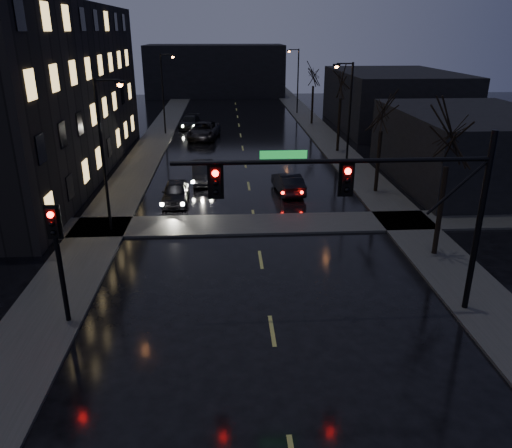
{
  "coord_description": "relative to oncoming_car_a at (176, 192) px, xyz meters",
  "views": [
    {
      "loc": [
        -1.52,
        -7.35,
        10.15
      ],
      "look_at": [
        -0.44,
        10.47,
        3.2
      ],
      "focal_mm": 35.0,
      "sensor_mm": 36.0,
      "label": 1
    }
  ],
  "objects": [
    {
      "name": "sidewalk_left",
      "position": [
        -3.76,
        12.32,
        -0.62
      ],
      "size": [
        3.0,
        140.0,
        0.12
      ],
      "primitive_type": "cube",
      "color": "#2D2D2B",
      "rests_on": "ground"
    },
    {
      "name": "sidewalk_right",
      "position": [
        13.24,
        12.32,
        -0.62
      ],
      "size": [
        3.0,
        140.0,
        0.12
      ],
      "primitive_type": "cube",
      "color": "#2D2D2B",
      "rests_on": "ground"
    },
    {
      "name": "sidewalk_cross",
      "position": [
        4.74,
        -4.18,
        -0.62
      ],
      "size": [
        40.0,
        3.0,
        0.12
      ],
      "primitive_type": "cube",
      "color": "#2D2D2B",
      "rests_on": "ground"
    },
    {
      "name": "apartment_block",
      "position": [
        -11.76,
        7.32,
        5.32
      ],
      "size": [
        12.0,
        30.0,
        12.0
      ],
      "primitive_type": "cube",
      "color": "black",
      "rests_on": "ground"
    },
    {
      "name": "commercial_right_near",
      "position": [
        20.24,
        3.32,
        1.82
      ],
      "size": [
        10.0,
        14.0,
        5.0
      ],
      "primitive_type": "cube",
      "color": "black",
      "rests_on": "ground"
    },
    {
      "name": "commercial_right_far",
      "position": [
        21.74,
        25.32,
        2.32
      ],
      "size": [
        12.0,
        18.0,
        6.0
      ],
      "primitive_type": "cube",
      "color": "black",
      "rests_on": "ground"
    },
    {
      "name": "far_block",
      "position": [
        1.74,
        55.32,
        3.32
      ],
      "size": [
        22.0,
        10.0,
        8.0
      ],
      "primitive_type": "cube",
      "color": "black",
      "rests_on": "ground"
    },
    {
      "name": "signal_mast",
      "position": [
        8.59,
        -13.69,
        4.19
      ],
      "size": [
        11.11,
        0.41,
        7.0
      ],
      "color": "black",
      "rests_on": "ground"
    },
    {
      "name": "signal_pole_left",
      "position": [
        -2.76,
        -13.69,
        2.33
      ],
      "size": [
        0.35,
        0.41,
        4.53
      ],
      "color": "black",
      "rests_on": "ground"
    },
    {
      "name": "tree_near",
      "position": [
        13.14,
        -8.68,
        5.54
      ],
      "size": [
        3.52,
        3.52,
        8.08
      ],
      "color": "black",
      "rests_on": "ground"
    },
    {
      "name": "tree_mid_a",
      "position": [
        13.14,
        1.32,
        5.15
      ],
      "size": [
        3.3,
        3.3,
        7.58
      ],
      "color": "black",
      "rests_on": "ground"
    },
    {
      "name": "tree_mid_b",
      "position": [
        13.14,
        13.32,
        5.93
      ],
      "size": [
        3.74,
        3.74,
        8.59
      ],
      "color": "black",
      "rests_on": "ground"
    },
    {
      "name": "tree_far",
      "position": [
        13.14,
        27.32,
        5.38
      ],
      "size": [
        3.43,
        3.43,
        7.88
      ],
      "color": "black",
      "rests_on": "ground"
    },
    {
      "name": "streetlight_l_near",
      "position": [
        -2.84,
        -4.68,
        4.1
      ],
      "size": [
        1.53,
        0.28,
        8.0
      ],
      "color": "black",
      "rests_on": "ground"
    },
    {
      "name": "streetlight_l_far",
      "position": [
        -2.84,
        22.32,
        4.1
      ],
      "size": [
        1.53,
        0.28,
        8.0
      ],
      "color": "black",
      "rests_on": "ground"
    },
    {
      "name": "streetlight_r_mid",
      "position": [
        12.32,
        7.32,
        4.1
      ],
      "size": [
        1.53,
        0.28,
        8.0
      ],
      "color": "black",
      "rests_on": "ground"
    },
    {
      "name": "streetlight_r_far",
      "position": [
        12.32,
        35.32,
        4.1
      ],
      "size": [
        1.53,
        0.28,
        8.0
      ],
      "color": "black",
      "rests_on": "ground"
    },
    {
      "name": "oncoming_car_a",
      "position": [
        0.0,
        0.0,
        0.0
      ],
      "size": [
        1.66,
        4.0,
        1.35
      ],
      "primitive_type": "imported",
      "rotation": [
        0.0,
        0.0,
        0.02
      ],
      "color": "black",
      "rests_on": "ground"
    },
    {
      "name": "oncoming_car_b",
      "position": [
        1.54,
        4.56,
        0.05
      ],
      "size": [
        1.88,
        4.54,
        1.46
      ],
      "primitive_type": "imported",
      "rotation": [
        0.0,
        0.0,
        0.08
      ],
      "color": "black",
      "rests_on": "ground"
    },
    {
      "name": "oncoming_car_c",
      "position": [
        1.04,
        19.9,
        0.13
      ],
      "size": [
        3.43,
        6.14,
        1.62
      ],
      "primitive_type": "imported",
      "rotation": [
        0.0,
        0.0,
        -0.13
      ],
      "color": "black",
      "rests_on": "ground"
    },
    {
      "name": "oncoming_car_d",
      "position": [
        -0.74,
        25.69,
        0.01
      ],
      "size": [
        2.45,
        4.9,
        1.37
      ],
      "primitive_type": "imported",
      "rotation": [
        0.0,
        0.0,
        -0.12
      ],
      "color": "black",
      "rests_on": "ground"
    },
    {
      "name": "lead_car",
      "position": [
        7.28,
        1.64,
        0.01
      ],
      "size": [
        1.95,
        4.29,
        1.37
      ],
      "primitive_type": "imported",
      "rotation": [
        0.0,
        0.0,
        3.27
      ],
      "color": "black",
      "rests_on": "ground"
    }
  ]
}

